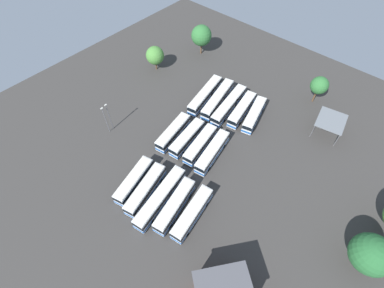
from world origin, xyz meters
name	(u,v)px	position (x,y,z in m)	size (l,w,h in m)	color
ground_plane	(199,149)	(0.00, 0.00, 0.00)	(110.80, 110.80, 0.00)	#383533
bus_row0_slot0	(205,95)	(-14.07, -9.98, 1.78)	(15.12, 5.36, 3.35)	silver
bus_row0_slot1	(218,99)	(-15.01, -6.41, 1.78)	(15.11, 5.61, 3.35)	silver
bus_row0_slot2	(229,105)	(-15.21, -2.81, 1.78)	(15.12, 4.68, 3.35)	silver
bus_row0_slot3	(242,109)	(-16.04, 0.69, 1.78)	(12.43, 4.68, 3.35)	silver
bus_row0_slot4	(254,115)	(-16.59, 4.12, 1.78)	(11.81, 5.36, 3.35)	silver
bus_row1_slot0	(173,132)	(1.31, -7.23, 1.78)	(11.82, 4.48, 3.35)	silver
bus_row1_slot1	(187,138)	(0.40, -3.57, 1.78)	(11.63, 4.02, 3.35)	silver
bus_row1_slot2	(200,144)	(-0.18, 0.04, 1.78)	(11.71, 4.43, 3.35)	silver
bus_row1_slot3	(212,152)	(-0.34, 3.52, 1.78)	(12.44, 4.68, 3.35)	silver
bus_row2_slot0	(134,181)	(16.50, -4.11, 1.78)	(11.57, 5.22, 3.35)	silver
bus_row2_slot1	(146,189)	(16.33, -0.75, 1.78)	(12.41, 5.40, 3.35)	silver
bus_row2_slot2	(161,197)	(15.56, 2.85, 1.78)	(15.13, 5.07, 3.35)	silver
bus_row2_slot3	(175,205)	(14.93, 6.23, 1.78)	(12.44, 4.98, 3.35)	silver
bus_row2_slot4	(192,213)	(13.90, 9.93, 1.78)	(12.12, 4.44, 3.35)	silver
maintenance_shelter	(331,121)	(-24.97, 19.99, 4.00)	(8.52, 7.55, 4.24)	slate
lamp_post_by_building	(109,116)	(9.37, -20.57, 4.54)	(0.56, 0.28, 8.26)	slate
lamp_post_far_corner	(105,119)	(10.57, -20.50, 4.47)	(0.56, 0.28, 8.11)	slate
tree_north_edge	(155,55)	(-14.82, -29.89, 4.79)	(5.31, 5.31, 7.45)	brown
tree_northeast	(201,35)	(-30.14, -25.09, 6.22)	(6.28, 6.28, 9.37)	brown
tree_east_edge	(371,254)	(1.03, 37.97, 5.45)	(7.05, 7.05, 8.98)	brown
tree_south_edge	(319,85)	(-33.14, 12.48, 5.51)	(4.63, 4.63, 7.85)	brown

